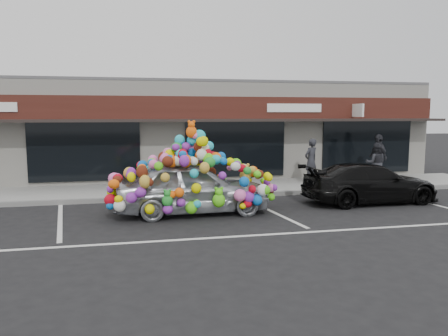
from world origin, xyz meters
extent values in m
plane|color=black|center=(0.00, 0.00, 0.00)|extent=(90.00, 90.00, 0.00)
cube|color=white|center=(0.00, 8.50, 2.10)|extent=(24.00, 6.00, 4.20)
cube|color=#59595B|center=(0.00, 8.50, 4.25)|extent=(24.00, 6.00, 0.12)
cube|color=#39160F|center=(0.00, 5.42, 3.15)|extent=(24.00, 0.18, 0.90)
cube|color=black|center=(0.00, 4.90, 2.65)|extent=(24.00, 1.20, 0.10)
cube|color=white|center=(8.20, 4.95, 3.05)|extent=(0.08, 0.95, 0.55)
cube|color=white|center=(5.50, 5.30, 3.15)|extent=(2.40, 0.04, 0.35)
cube|color=black|center=(-3.00, 5.47, 1.45)|extent=(4.20, 0.12, 2.30)
cube|color=black|center=(3.00, 5.47, 1.45)|extent=(4.20, 0.12, 2.30)
cube|color=black|center=(9.00, 5.47, 1.45)|extent=(4.20, 0.12, 2.30)
cube|color=gray|center=(0.00, 4.00, 0.07)|extent=(26.00, 3.00, 0.15)
cube|color=slate|center=(0.00, 2.50, 0.07)|extent=(26.00, 0.18, 0.16)
cube|color=silver|center=(-3.20, 0.20, 0.00)|extent=(0.73, 4.37, 0.01)
cube|color=silver|center=(2.80, 0.20, 0.00)|extent=(0.73, 4.37, 0.01)
cube|color=silver|center=(8.20, 0.20, 0.00)|extent=(0.73, 4.37, 0.01)
cube|color=silver|center=(2.00, -2.30, 0.00)|extent=(14.00, 0.12, 0.01)
imported|color=gray|center=(0.46, 0.37, 0.76)|extent=(1.86, 4.50, 1.53)
ellipsoid|color=red|center=(0.46, 0.37, 2.10)|extent=(1.38, 1.90, 1.14)
sphere|color=#E9FF02|center=(2.03, 0.22, 1.10)|extent=(0.34, 0.34, 0.34)
sphere|color=blue|center=(1.06, -0.61, 0.55)|extent=(0.36, 0.36, 0.36)
sphere|color=green|center=(-0.34, 1.34, 0.60)|extent=(0.30, 0.30, 0.30)
sphere|color=#FF75D4|center=(0.46, 0.37, 2.62)|extent=(0.32, 0.32, 0.32)
sphere|color=#FB3F16|center=(-0.88, 0.47, 1.11)|extent=(0.30, 0.30, 0.30)
imported|color=black|center=(6.38, 0.69, 0.65)|extent=(1.89, 4.50, 1.30)
imported|color=#242329|center=(5.79, 4.14, 1.04)|extent=(0.77, 0.67, 1.77)
imported|color=black|center=(8.30, 3.54, 0.95)|extent=(0.95, 0.85, 1.59)
imported|color=black|center=(8.75, 4.12, 1.11)|extent=(1.13, 0.48, 1.92)
camera|label=1|loc=(-1.27, -12.11, 2.90)|focal=35.00mm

